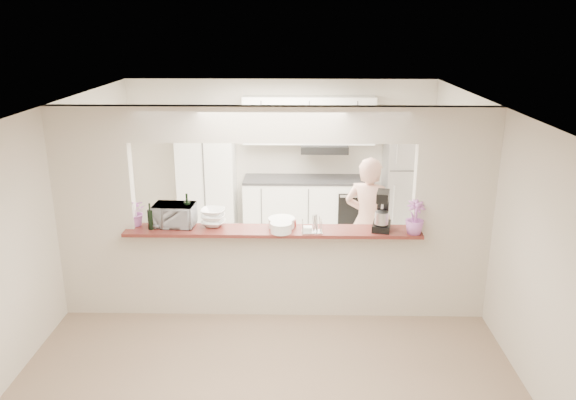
{
  "coord_description": "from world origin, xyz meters",
  "views": [
    {
      "loc": [
        0.3,
        -6.09,
        3.37
      ],
      "look_at": [
        0.17,
        0.3,
        1.33
      ],
      "focal_mm": 35.0,
      "sensor_mm": 36.0,
      "label": 1
    }
  ],
  "objects_px": {
    "refrigerator": "(407,185)",
    "toaster_oven": "(174,215)",
    "person": "(368,223)",
    "stand_mixer": "(382,212)"
  },
  "relations": [
    {
      "from": "refrigerator",
      "to": "toaster_oven",
      "type": "distance_m",
      "value": 4.14
    },
    {
      "from": "person",
      "to": "toaster_oven",
      "type": "bearing_deg",
      "value": 41.86
    },
    {
      "from": "refrigerator",
      "to": "toaster_oven",
      "type": "relative_size",
      "value": 3.61
    },
    {
      "from": "refrigerator",
      "to": "stand_mixer",
      "type": "height_order",
      "value": "refrigerator"
    },
    {
      "from": "refrigerator",
      "to": "stand_mixer",
      "type": "distance_m",
      "value": 2.82
    },
    {
      "from": "toaster_oven",
      "to": "person",
      "type": "distance_m",
      "value": 2.49
    },
    {
      "from": "refrigerator",
      "to": "toaster_oven",
      "type": "height_order",
      "value": "refrigerator"
    },
    {
      "from": "refrigerator",
      "to": "person",
      "type": "bearing_deg",
      "value": -114.68
    },
    {
      "from": "toaster_oven",
      "to": "stand_mixer",
      "type": "xyz_separation_m",
      "value": [
        2.4,
        -0.06,
        0.08
      ]
    },
    {
      "from": "refrigerator",
      "to": "person",
      "type": "xyz_separation_m",
      "value": [
        -0.85,
        -1.85,
        0.02
      ]
    }
  ]
}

